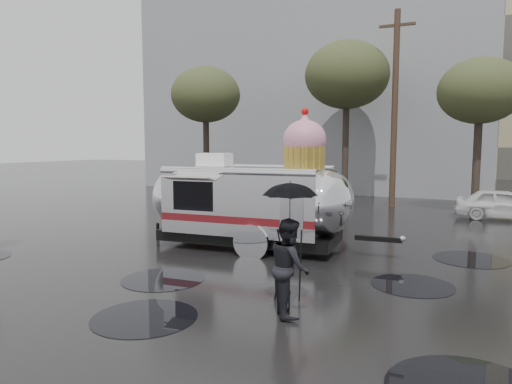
% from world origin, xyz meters
% --- Properties ---
extents(ground, '(120.00, 120.00, 0.00)m').
position_xyz_m(ground, '(0.00, 0.00, 0.00)').
color(ground, black).
rests_on(ground, ground).
extents(puddles, '(13.44, 8.90, 0.01)m').
position_xyz_m(puddles, '(2.20, 0.11, 0.01)').
color(puddles, black).
rests_on(puddles, ground).
extents(grey_building, '(22.00, 12.00, 13.00)m').
position_xyz_m(grey_building, '(-4.00, 24.00, 6.50)').
color(grey_building, gray).
rests_on(grey_building, ground).
extents(utility_pole, '(1.60, 0.28, 9.00)m').
position_xyz_m(utility_pole, '(2.50, 14.00, 4.62)').
color(utility_pole, '#473323').
rests_on(utility_pole, ground).
extents(tree_left, '(3.64, 3.64, 6.95)m').
position_xyz_m(tree_left, '(-7.00, 13.00, 5.48)').
color(tree_left, '#382D26').
rests_on(tree_left, ground).
extents(tree_mid, '(4.20, 4.20, 8.03)m').
position_xyz_m(tree_mid, '(0.00, 15.00, 6.34)').
color(tree_mid, '#382D26').
rests_on(tree_mid, ground).
extents(tree_right, '(3.36, 3.36, 6.42)m').
position_xyz_m(tree_right, '(6.00, 13.00, 5.06)').
color(tree_right, '#382D26').
rests_on(tree_right, ground).
extents(barricade_row, '(4.30, 0.80, 1.00)m').
position_xyz_m(barricade_row, '(-5.55, 9.96, 0.52)').
color(barricade_row, '#473323').
rests_on(barricade_row, ground).
extents(airstream_trailer, '(7.37, 3.06, 3.97)m').
position_xyz_m(airstream_trailer, '(0.14, 3.55, 1.39)').
color(airstream_trailer, silver).
rests_on(airstream_trailer, ground).
extents(person_right, '(0.81, 0.92, 1.68)m').
position_xyz_m(person_right, '(2.91, -0.89, 0.84)').
color(person_right, black).
rests_on(person_right, ground).
extents(umbrella_black, '(1.13, 1.13, 2.32)m').
position_xyz_m(umbrella_black, '(2.91, -0.89, 1.93)').
color(umbrella_black, black).
rests_on(umbrella_black, ground).
extents(tripod, '(0.54, 0.56, 1.37)m').
position_xyz_m(tripod, '(2.59, -0.09, 0.79)').
color(tripod, black).
rests_on(tripod, ground).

